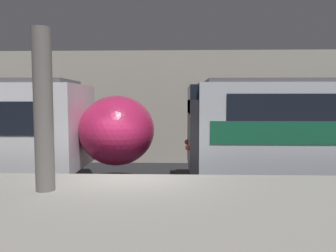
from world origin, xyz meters
The scene contains 4 objects.
ground_plane centered at (0.00, 0.00, 0.00)m, with size 120.00×120.00×0.00m, color black.
platform centered at (0.00, -2.41, 0.54)m, with size 40.00×4.82×1.08m.
station_rear_barrier centered at (0.00, 7.17, 2.58)m, with size 50.00×0.15×5.16m.
support_pillar_near centered at (-1.50, -1.51, 2.70)m, with size 0.38×0.38×3.24m.
Camera 1 is at (1.18, -7.92, 2.89)m, focal length 35.00 mm.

